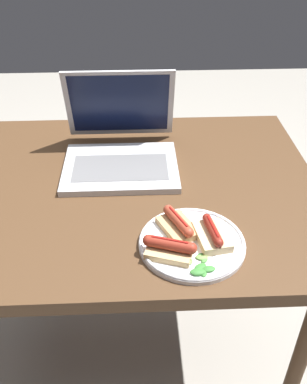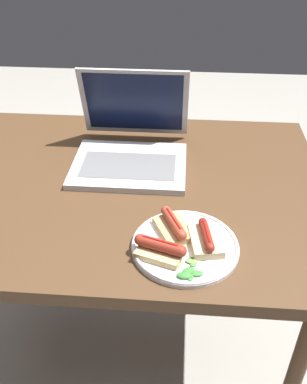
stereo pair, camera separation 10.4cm
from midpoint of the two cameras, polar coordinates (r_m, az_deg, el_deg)
The scene contains 8 objects.
ground_plane at distance 1.74m, azimuth -5.04°, elevation -20.46°, with size 6.00×6.00×0.00m, color #9E998E.
desk at distance 1.22m, azimuth -6.72°, elevation -1.90°, with size 1.10×0.81×0.77m.
laptop at distance 1.26m, azimuth -6.64°, elevation 5.71°, with size 0.33×0.32×0.25m.
plate at distance 0.98m, azimuth 2.10°, elevation -6.91°, with size 0.24×0.24×0.02m.
sausage_toast_left at distance 0.93m, azimuth -1.06°, elevation -7.58°, with size 0.12×0.09×0.04m.
sausage_toast_middle at distance 0.99m, azimuth 0.29°, elevation -4.48°, with size 0.10×0.12×0.04m.
sausage_toast_right at distance 0.97m, azimuth 4.78°, elevation -5.81°, with size 0.08×0.11×0.04m.
salad_pile at distance 0.91m, azimuth 3.07°, elevation -10.12°, with size 0.06×0.07×0.01m.
Camera 1 is at (0.05, -0.97, 1.44)m, focal length 40.00 mm.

